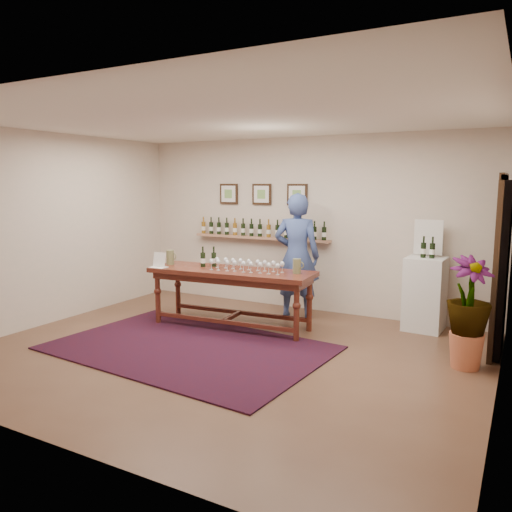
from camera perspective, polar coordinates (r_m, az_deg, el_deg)
The scene contains 14 objects.
ground at distance 6.25m, azimuth -3.57°, elevation -10.97°, with size 6.00×6.00×0.00m, color #543525.
room_shell at distance 6.99m, azimuth 19.73°, elevation 0.07°, with size 6.00×6.00×6.00m.
rug at distance 6.45m, azimuth -7.70°, elevation -10.33°, with size 3.36×2.24×0.02m, color #450C13.
tasting_table at distance 7.14m, azimuth -2.83°, elevation -2.56°, with size 2.44×0.94×0.85m.
table_glasses at distance 6.98m, azimuth -1.15°, elevation -1.07°, with size 1.16×0.27×0.16m, color silver, non-canonical shape.
table_bottles at distance 7.36m, azimuth -5.47°, elevation 0.06°, with size 0.31×0.18×0.33m, color black, non-canonical shape.
pitcher_left at distance 7.64m, azimuth -9.77°, elevation -0.15°, with size 0.14×0.14×0.22m, color #666740, non-canonical shape.
pitcher_right at distance 6.80m, azimuth 4.70°, elevation -1.16°, with size 0.13×0.13×0.20m, color #666740, non-canonical shape.
menu_card at distance 7.42m, azimuth -10.99°, elevation -0.43°, with size 0.24×0.18×0.22m, color silver.
display_pedestal at distance 7.44m, azimuth 18.74°, elevation -4.11°, with size 0.52×0.52×1.04m, color silver.
pedestal_bottles at distance 7.30m, azimuth 19.05°, elevation 0.90°, with size 0.29×0.08×0.29m, color black, non-canonical shape.
info_sign at distance 7.44m, azimuth 19.10°, elevation 2.04°, with size 0.40×0.02×0.54m, color silver.
potted_plant at distance 6.05m, azimuth 23.09°, elevation -5.97°, with size 0.82×0.82×1.10m.
person at distance 7.65m, azimuth 4.69°, elevation -0.01°, with size 0.70×0.46×1.92m, color #35477F.
Camera 1 is at (3.15, -4.99, 2.06)m, focal length 35.00 mm.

